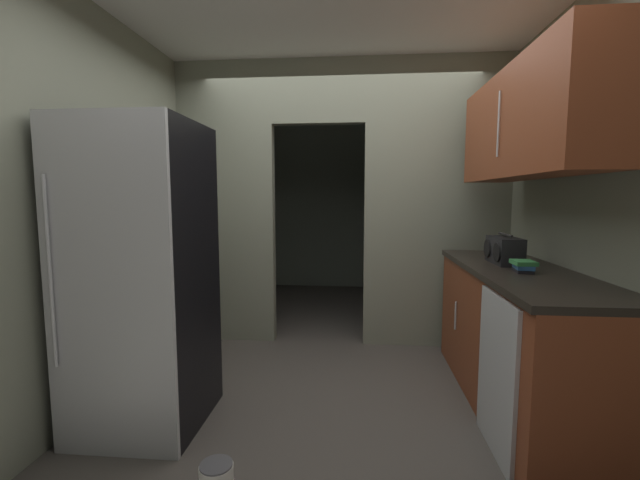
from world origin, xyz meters
TOP-DOWN VIEW (x-y plane):
  - ground at (0.00, 0.00)m, footprint 20.00×20.00m
  - kitchen_overhead_slab at (0.00, 0.39)m, footprint 3.50×6.61m
  - kitchen_partition at (0.06, 1.30)m, footprint 3.10×0.12m
  - adjoining_room_shell at (0.00, 3.04)m, footprint 3.10×2.57m
  - kitchen_flank_left at (-1.60, -0.60)m, footprint 0.10×3.80m
  - refrigerator at (-1.13, -0.24)m, footprint 0.71×0.75m
  - lower_cabinet_run at (1.23, 0.17)m, footprint 0.63×1.89m
  - dishwasher at (0.93, -0.36)m, footprint 0.02×0.56m
  - upper_cabinet_counterside at (1.23, 0.17)m, footprint 0.36×1.70m
  - boombox at (1.20, 0.39)m, footprint 0.17×0.35m
  - book_stack at (1.20, 0.05)m, footprint 0.13×0.17m

SIDE VIEW (x-z plane):
  - ground at x=0.00m, z-range 0.00..0.00m
  - dishwasher at x=0.93m, z-range 0.00..0.88m
  - lower_cabinet_run at x=1.23m, z-range 0.00..0.94m
  - refrigerator at x=-1.13m, z-range 0.00..1.85m
  - book_stack at x=1.20m, z-range 0.94..1.01m
  - boombox at x=1.20m, z-range 0.92..1.14m
  - adjoining_room_shell at x=0.00m, z-range 0.00..2.66m
  - kitchen_flank_left at x=-1.60m, z-range 0.00..2.66m
  - kitchen_partition at x=0.06m, z-range 0.08..2.74m
  - upper_cabinet_counterside at x=1.23m, z-range 1.53..2.21m
  - kitchen_overhead_slab at x=0.00m, z-range 2.66..2.72m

